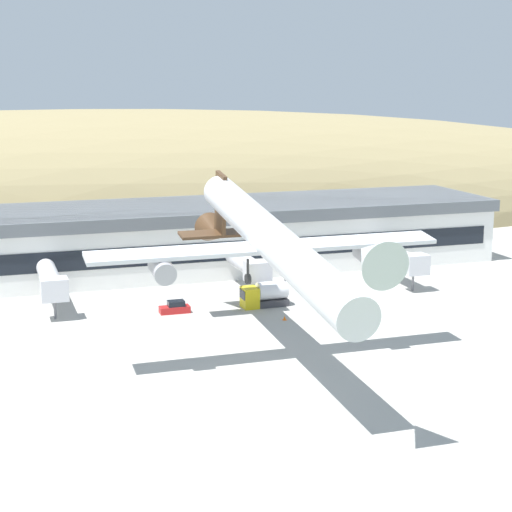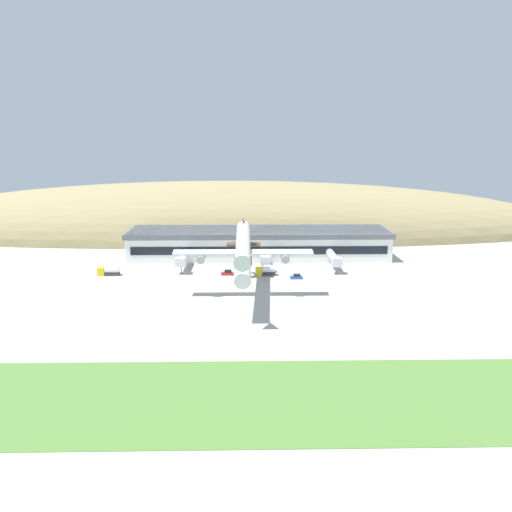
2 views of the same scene
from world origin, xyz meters
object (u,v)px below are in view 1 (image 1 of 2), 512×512
terminal_building (205,232)px  service_car_0 (175,308)px  jetway_2 (397,257)px  jetway_1 (248,265)px  cargo_airplane (271,242)px  traffic_cone_0 (285,318)px  fuel_truck (265,295)px  service_car_1 (343,304)px  jetway_0 (51,280)px

terminal_building → service_car_0: bearing=-113.2°
jetway_2 → service_car_0: 36.07m
jetway_1 → cargo_airplane: cargo_airplane is taller
terminal_building → traffic_cone_0: terminal_building is taller
jetway_2 → cargo_airplane: bearing=-136.0°
fuel_truck → traffic_cone_0: bearing=-88.4°
jetway_2 → service_car_0: size_ratio=3.97×
service_car_1 → traffic_cone_0: 9.77m
jetway_0 → fuel_truck: (27.43, -7.16, -2.40)m
jetway_0 → cargo_airplane: 37.19m
jetway_1 → fuel_truck: jetway_1 is taller
terminal_building → traffic_cone_0: (1.74, -32.66, -5.63)m
jetway_0 → service_car_1: jetway_0 is taller
terminal_building → service_car_1: (11.06, -29.75, -5.29)m
fuel_truck → jetway_0: bearing=165.4°
jetway_0 → traffic_cone_0: bearing=-27.4°
jetway_0 → service_car_0: jetway_0 is taller
jetway_0 → jetway_1: 27.59m
cargo_airplane → traffic_cone_0: size_ratio=89.27×
service_car_1 → cargo_airplane: bearing=-132.2°
terminal_building → service_car_0: size_ratio=23.98×
jetway_2 → service_car_0: bearing=-170.2°
fuel_truck → jetway_1: bearing=88.9°
service_car_0 → fuel_truck: (12.27, -0.55, 0.92)m
jetway_2 → jetway_0: bearing=179.4°
cargo_airplane → jetway_2: bearing=44.0°
jetway_2 → fuel_truck: size_ratio=2.46×
jetway_1 → fuel_truck: 8.36m
jetway_1 → jetway_0: bearing=-178.3°
jetway_0 → jetway_1: same height
jetway_0 → fuel_truck: jetway_0 is taller
terminal_building → cargo_airplane: cargo_airplane is taller
service_car_0 → service_car_1: bearing=-12.4°
jetway_1 → cargo_airplane: size_ratio=0.26×
jetway_0 → terminal_building: bearing=35.3°
service_car_0 → traffic_cone_0: service_car_0 is taller
cargo_airplane → traffic_cone_0: (7.22, 15.36, -13.03)m
terminal_building → fuel_truck: terminal_building is taller
terminal_building → fuel_truck: 25.91m
service_car_0 → traffic_cone_0: bearing=-31.7°
jetway_1 → traffic_cone_0: bearing=-89.8°
jetway_2 → traffic_cone_0: (-22.93, -13.81, -3.71)m
traffic_cone_0 → fuel_truck: bearing=91.6°
service_car_0 → traffic_cone_0: size_ratio=6.84×
service_car_0 → traffic_cone_0: (12.46, -7.70, -0.40)m
jetway_1 → service_car_0: 14.86m
terminal_building → service_car_0: (-10.72, -24.95, -5.23)m
traffic_cone_0 → jetway_0: bearing=152.6°
service_car_0 → service_car_1: service_car_0 is taller
jetway_0 → fuel_truck: 28.45m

